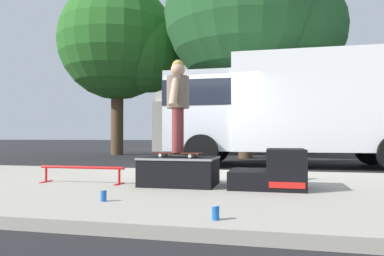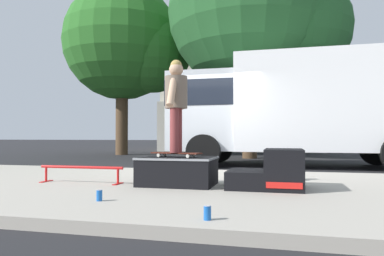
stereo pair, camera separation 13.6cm
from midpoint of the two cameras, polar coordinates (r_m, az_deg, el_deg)
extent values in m
plane|color=black|center=(8.55, 2.31, -7.01)|extent=(140.00, 140.00, 0.00)
cube|color=#A8A093|center=(5.66, -3.97, -9.32)|extent=(50.00, 5.00, 0.12)
cube|color=black|center=(5.45, -1.53, -6.77)|extent=(1.09, 0.79, 0.42)
cube|color=gray|center=(5.44, -1.52, -4.74)|extent=(1.11, 0.81, 0.03)
cube|color=black|center=(5.28, 9.28, -7.87)|extent=(0.52, 0.82, 0.25)
cube|color=black|center=(5.25, 14.96, -6.22)|extent=(0.52, 0.82, 0.55)
cube|color=red|center=(4.86, 15.05, -8.71)|extent=(0.46, 0.01, 0.08)
cylinder|color=red|center=(5.95, -16.38, -5.93)|extent=(1.41, 0.04, 0.04)
cylinder|color=red|center=(6.30, -21.34, -6.75)|extent=(0.04, 0.04, 0.24)
cube|color=red|center=(6.31, -21.35, -7.80)|extent=(0.06, 0.28, 0.01)
cylinder|color=red|center=(5.67, -10.87, -7.43)|extent=(0.04, 0.04, 0.24)
cube|color=red|center=(5.69, -10.87, -8.59)|extent=(0.06, 0.28, 0.01)
cube|color=#4C1E14|center=(5.42, -1.79, -3.95)|extent=(0.81, 0.38, 0.02)
cylinder|color=silver|center=(5.38, 1.00, -4.34)|extent=(0.06, 0.04, 0.05)
cylinder|color=silver|center=(5.22, 0.10, -4.43)|extent=(0.06, 0.04, 0.05)
cylinder|color=silver|center=(5.62, -3.56, -4.20)|extent=(0.06, 0.04, 0.05)
cylinder|color=silver|center=(5.47, -4.54, -4.28)|extent=(0.06, 0.04, 0.05)
cylinder|color=brown|center=(5.49, -1.55, -0.39)|extent=(0.13, 0.13, 0.66)
cylinder|color=brown|center=(5.33, -2.04, -0.36)|extent=(0.13, 0.13, 0.66)
cylinder|color=#726051|center=(5.45, -1.79, 5.61)|extent=(0.34, 0.34, 0.48)
cylinder|color=tan|center=(5.65, -1.20, 5.23)|extent=(0.11, 0.29, 0.45)
cylinder|color=tan|center=(5.25, -2.42, 5.73)|extent=(0.11, 0.29, 0.45)
sphere|color=tan|center=(5.50, -1.79, 9.17)|extent=(0.21, 0.21, 0.21)
sphere|color=tan|center=(5.51, -1.79, 9.76)|extent=(0.17, 0.17, 0.17)
cylinder|color=#1959B2|center=(4.27, -13.44, -10.27)|extent=(0.07, 0.07, 0.12)
cylinder|color=silver|center=(4.26, -13.44, -9.43)|extent=(0.06, 0.06, 0.00)
cylinder|color=#1959B2|center=(3.25, 3.66, -13.17)|extent=(0.07, 0.07, 0.12)
cylinder|color=silver|center=(3.24, 3.66, -12.07)|extent=(0.06, 0.06, 0.00)
cube|color=white|center=(10.65, 21.22, 3.63)|extent=(5.00, 2.35, 2.60)
cube|color=silver|center=(10.76, 2.67, 2.43)|extent=(1.90, 2.16, 2.20)
cube|color=black|center=(10.80, 2.67, 4.99)|extent=(1.92, 2.19, 0.70)
cylinder|color=black|center=(9.57, 2.20, -3.70)|extent=(0.90, 0.28, 0.90)
cylinder|color=black|center=(11.87, 4.53, -3.23)|extent=(0.90, 0.28, 0.90)
cylinder|color=black|center=(12.02, 27.19, -3.07)|extent=(0.90, 0.28, 0.90)
cylinder|color=brown|center=(17.05, -10.73, 1.72)|extent=(0.56, 0.56, 3.49)
sphere|color=#286623|center=(17.58, -10.68, 13.14)|extent=(5.36, 5.36, 5.36)
sphere|color=#286623|center=(16.88, -6.05, 11.40)|extent=(3.48, 3.48, 3.48)
cylinder|color=brown|center=(14.24, 9.28, 2.64)|extent=(0.56, 0.56, 3.65)
sphere|color=#235628|center=(15.02, 9.22, 17.58)|extent=(6.32, 6.32, 6.32)
sphere|color=#235628|center=(14.75, 16.21, 14.76)|extent=(4.11, 4.11, 4.11)
cube|color=beige|center=(23.69, 8.52, 3.91)|extent=(9.00, 7.50, 6.00)
cube|color=#B2ADA3|center=(19.62, 7.41, 0.31)|extent=(9.00, 0.50, 2.80)
pyramid|color=#473328|center=(24.43, 8.49, 13.77)|extent=(9.54, 7.95, 2.40)
camera|label=1|loc=(0.07, -89.42, -0.01)|focal=33.99mm
camera|label=2|loc=(0.07, 90.58, 0.01)|focal=33.99mm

